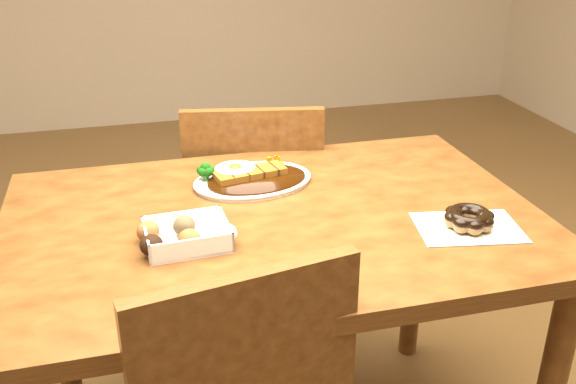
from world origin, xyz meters
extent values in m
cube|color=#43220D|center=(0.00, 0.00, 0.73)|extent=(1.20, 0.80, 0.04)
cylinder|color=#43220D|center=(-0.54, 0.34, 0.35)|extent=(0.06, 0.06, 0.71)
cylinder|color=#43220D|center=(0.54, 0.34, 0.35)|extent=(0.06, 0.06, 0.71)
cube|color=#43220D|center=(0.07, 0.60, 0.43)|extent=(0.49, 0.49, 0.04)
cylinder|color=#43220D|center=(0.27, 0.74, 0.21)|extent=(0.04, 0.04, 0.41)
cylinder|color=#43220D|center=(-0.06, 0.80, 0.21)|extent=(0.04, 0.04, 0.41)
cylinder|color=#43220D|center=(0.21, 0.40, 0.21)|extent=(0.04, 0.04, 0.41)
cylinder|color=#43220D|center=(-0.13, 0.46, 0.21)|extent=(0.04, 0.04, 0.41)
cube|color=#43220D|center=(0.04, 0.41, 0.67)|extent=(0.40, 0.10, 0.40)
cube|color=#43220D|center=(-0.14, -0.41, 0.67)|extent=(0.40, 0.10, 0.40)
ellipsoid|color=white|center=(-0.01, 0.19, 0.76)|extent=(0.32, 0.25, 0.01)
ellipsoid|color=black|center=(0.00, 0.17, 0.77)|extent=(0.27, 0.20, 0.01)
cube|color=#6B380C|center=(-0.02, 0.19, 0.78)|extent=(0.19, 0.10, 0.02)
ellipsoid|color=white|center=(-0.05, 0.21, 0.79)|extent=(0.11, 0.10, 0.01)
ellipsoid|color=#FFB214|center=(-0.05, 0.21, 0.79)|extent=(0.03, 0.03, 0.02)
cube|color=white|center=(-0.20, -0.08, 0.77)|extent=(0.18, 0.14, 0.05)
ellipsoid|color=black|center=(-0.28, -0.11, 0.78)|extent=(0.05, 0.05, 0.04)
ellipsoid|color=brown|center=(-0.20, -0.11, 0.78)|extent=(0.05, 0.05, 0.04)
ellipsoid|color=beige|center=(-0.13, -0.11, 0.78)|extent=(0.05, 0.05, 0.04)
ellipsoid|color=brown|center=(-0.28, -0.05, 0.78)|extent=(0.05, 0.05, 0.04)
ellipsoid|color=black|center=(-0.20, -0.05, 0.78)|extent=(0.05, 0.05, 0.04)
cube|color=silver|center=(0.39, -0.16, 0.75)|extent=(0.24, 0.19, 0.00)
torus|color=olive|center=(0.39, -0.16, 0.77)|extent=(0.12, 0.12, 0.04)
torus|color=black|center=(0.39, -0.16, 0.78)|extent=(0.11, 0.11, 0.02)
camera|label=1|loc=(-0.29, -1.25, 1.41)|focal=40.00mm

